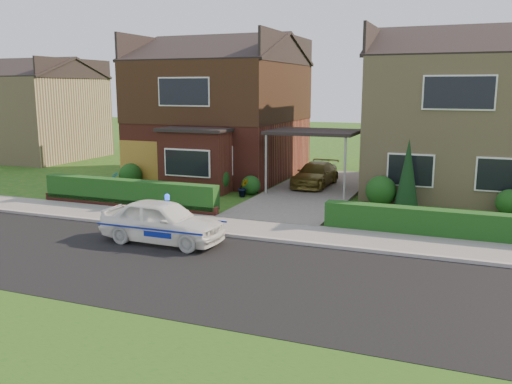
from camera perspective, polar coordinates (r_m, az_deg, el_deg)
The scene contains 25 objects.
ground at distance 14.14m, azimuth -6.28°, elevation -8.05°, with size 120.00×120.00×0.00m, color #1A4C14.
road at distance 14.14m, azimuth -6.28°, elevation -8.05°, with size 60.00×6.00×0.02m, color black.
kerb at distance 16.76m, azimuth -1.40°, elevation -4.73°, with size 60.00×0.16×0.12m, color #9E9993.
sidewalk at distance 17.69m, azimuth -0.07°, elevation -3.91°, with size 60.00×2.00×0.10m, color slate.
grass_verge at distance 10.35m, azimuth -19.84°, elevation -16.05°, with size 60.00×4.00×0.01m, color #1A4C14.
driveway at distance 24.08m, azimuth 6.01°, elevation 0.05°, with size 3.80×12.00×0.12m, color #666059.
house_left at distance 28.41m, azimuth -3.65°, elevation 9.35°, with size 7.50×9.53×7.25m.
house_right at distance 25.81m, azimuth 20.67°, elevation 8.20°, with size 7.50×8.06×7.25m.
carport_link at distance 23.69m, azimuth 6.10°, elevation 6.20°, with size 3.80×3.00×2.77m.
garage_door at distance 26.42m, azimuth -12.10°, elevation 3.00°, with size 2.20×0.10×2.10m, color olive.
dwarf_wall at distance 21.41m, azimuth -13.43°, elevation -1.24°, with size 7.70×0.25×0.36m, color maroon.
hedge_left at distance 21.57m, azimuth -13.18°, elevation -1.63°, with size 7.50×0.55×0.90m, color #133D14.
hedge_right at distance 17.75m, azimuth 19.24°, elevation -4.66°, with size 7.50×0.55×0.80m, color #133D14.
shrub_left_far at distance 26.26m, azimuth -13.07°, elevation 1.79°, with size 1.08×1.08×1.08m, color #133D14.
shrub_left_mid at distance 23.81m, azimuth -4.40°, elevation 1.42°, with size 1.32×1.32×1.32m, color #133D14.
shrub_left_near at distance 23.47m, azimuth -0.55°, elevation 0.72°, with size 0.84×0.84×0.84m, color #133D14.
shrub_right_near at distance 21.79m, azimuth 13.01°, elevation 0.11°, with size 1.20×1.20×1.20m, color #133D14.
shrub_right_mid at distance 21.73m, azimuth 25.10°, elevation -1.00°, with size 0.96×0.96×0.96m, color #133D14.
conifer_a at distance 21.35m, azimuth 15.66°, elevation 1.68°, with size 0.90×0.90×2.60m, color black.
neighbour_left at distance 38.33m, azimuth -21.97°, elevation 7.18°, with size 6.50×7.00×5.20m, color tan.
police_car at distance 16.42m, azimuth -9.82°, elevation -3.10°, with size 3.50×3.85×1.46m.
driveway_car at distance 25.11m, azimuth 6.27°, elevation 1.86°, with size 1.49×3.67×1.06m, color olive.
potted_plant_a at distance 26.17m, azimuth -14.57°, elevation 1.26°, with size 0.36×0.25×0.69m, color gray.
potted_plant_b at distance 22.97m, azimuth -1.35°, elevation 0.42°, with size 0.43×0.35×0.79m, color gray.
potted_plant_c at distance 21.84m, azimuth -8.67°, elevation -0.17°, with size 0.48×0.48×0.85m, color gray.
Camera 1 is at (6.32, -11.79, 4.58)m, focal length 38.00 mm.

